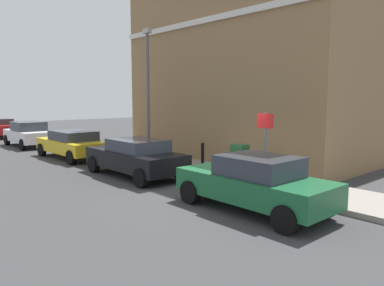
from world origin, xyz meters
TOP-DOWN VIEW (x-y plane):
  - ground at (0.00, 0.00)m, footprint 80.00×80.00m
  - sidewalk at (2.03, 6.00)m, footprint 2.35×30.00m
  - corner_building at (7.08, 3.66)m, footprint 7.86×11.31m
  - car_green at (-0.49, -2.10)m, footprint 1.85×4.17m
  - car_black at (-0.44, 3.48)m, footprint 1.90×4.42m
  - car_yellow at (-0.40, 9.01)m, footprint 1.99×4.44m
  - car_white at (-0.49, 14.97)m, footprint 1.90×4.23m
  - car_red at (-0.33, 21.74)m, footprint 1.83×4.11m
  - utility_cabinet at (1.75, 0.34)m, footprint 0.46×0.61m
  - bollard_near_cabinet at (1.85, 2.30)m, footprint 0.14×0.14m
  - bollard_far_kerb at (1.10, 4.20)m, footprint 0.14×0.14m
  - street_sign at (1.15, -1.17)m, footprint 0.08×0.60m
  - lamppost at (1.67, 5.64)m, footprint 0.20×0.44m

SIDE VIEW (x-z plane):
  - ground at x=0.00m, z-range 0.00..0.00m
  - sidewalk at x=2.03m, z-range 0.00..0.15m
  - utility_cabinet at x=1.75m, z-range 0.11..1.26m
  - bollard_near_cabinet at x=1.85m, z-range 0.19..1.22m
  - bollard_far_kerb at x=1.10m, z-range 0.19..1.22m
  - car_yellow at x=-0.40m, z-range 0.05..1.38m
  - car_red at x=-0.33m, z-range 0.04..1.42m
  - car_black at x=-0.44m, z-range 0.04..1.43m
  - car_green at x=-0.49m, z-range 0.02..1.45m
  - car_white at x=-0.49m, z-range 0.03..1.52m
  - street_sign at x=1.15m, z-range 0.51..2.81m
  - lamppost at x=1.67m, z-range 0.44..6.16m
  - corner_building at x=7.08m, z-range 0.00..9.78m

